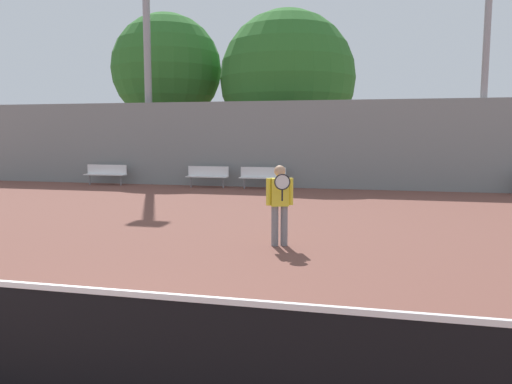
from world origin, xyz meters
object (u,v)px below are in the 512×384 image
(tennis_player, at_px, (280,201))
(tree_green_broad, at_px, (287,79))
(bench_adjacent_court, at_px, (208,174))
(light_pole_far_right, at_px, (486,60))
(tree_green_tall, at_px, (167,69))
(bench_courtside_far, at_px, (263,175))
(light_pole_center_back, at_px, (147,34))
(bench_by_gate, at_px, (106,172))

(tennis_player, height_order, tree_green_broad, tree_green_broad)
(tennis_player, relative_size, bench_adjacent_court, 0.93)
(tennis_player, bearing_deg, light_pole_far_right, 41.60)
(bench_adjacent_court, bearing_deg, light_pole_far_right, 5.54)
(tennis_player, bearing_deg, bench_adjacent_court, 95.61)
(tree_green_broad, bearing_deg, tree_green_tall, -179.65)
(bench_courtside_far, height_order, light_pole_far_right, light_pole_far_right)
(tennis_player, relative_size, tree_green_broad, 0.19)
(tree_green_broad, bearing_deg, tennis_player, -81.00)
(bench_adjacent_court, distance_m, tree_green_tall, 8.36)
(light_pole_center_back, xyz_separation_m, tree_green_tall, (-0.85, 4.10, -0.99))
(bench_adjacent_court, xyz_separation_m, bench_by_gate, (-4.61, 0.00, 0.00))
(tennis_player, xyz_separation_m, light_pole_far_right, (5.80, 10.89, 4.04))
(tree_green_tall, xyz_separation_m, tree_green_broad, (6.38, 0.04, -0.64))
(bench_courtside_far, xyz_separation_m, tree_green_tall, (-6.31, 5.40, 4.99))
(light_pole_far_right, bearing_deg, tree_green_tall, 163.33)
(bench_courtside_far, xyz_separation_m, light_pole_far_right, (8.29, 1.03, 4.41))
(tennis_player, bearing_deg, tree_green_broad, 78.62)
(bench_courtside_far, distance_m, light_pole_center_back, 8.20)
(light_pole_far_right, distance_m, tree_green_broad, 9.33)
(bench_courtside_far, distance_m, light_pole_far_right, 9.44)
(bench_courtside_far, bearing_deg, bench_by_gate, 180.00)
(tennis_player, distance_m, light_pole_far_right, 12.98)
(tennis_player, height_order, light_pole_center_back, light_pole_center_back)
(tree_green_tall, bearing_deg, light_pole_center_back, -78.34)
(tree_green_tall, bearing_deg, tree_green_broad, 0.35)
(tennis_player, relative_size, light_pole_far_right, 0.19)
(bench_by_gate, height_order, light_pole_center_back, light_pole_center_back)
(bench_by_gate, xyz_separation_m, tree_green_broad, (7.00, 5.44, 4.35))
(bench_courtside_far, relative_size, bench_by_gate, 1.00)
(bench_adjacent_court, bearing_deg, tennis_player, -64.01)
(bench_by_gate, relative_size, light_pole_center_back, 0.16)
(bench_adjacent_court, height_order, tree_green_tall, tree_green_tall)
(bench_by_gate, bearing_deg, bench_adjacent_court, -0.00)
(tree_green_tall, bearing_deg, tennis_player, -60.03)
(bench_courtside_far, distance_m, tree_green_tall, 9.69)
(bench_adjacent_court, bearing_deg, tree_green_broad, 66.32)
(bench_courtside_far, bearing_deg, light_pole_far_right, 7.07)
(bench_courtside_far, height_order, tree_green_broad, tree_green_broad)
(tennis_player, distance_m, light_pole_center_back, 14.80)
(tree_green_broad, bearing_deg, light_pole_center_back, -143.14)
(tennis_player, relative_size, tree_green_tall, 0.19)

